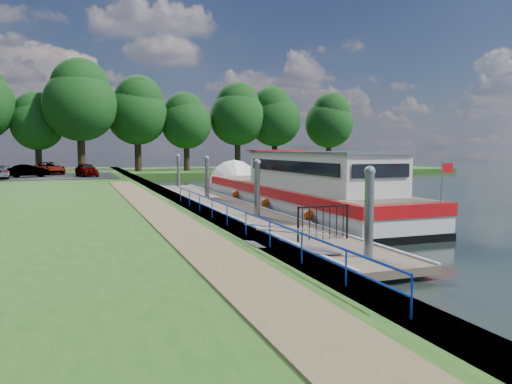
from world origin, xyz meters
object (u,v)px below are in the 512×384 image
object	(u,v)px
barge	(292,191)
car_a	(87,170)
car_b	(28,171)
car_d	(49,168)
pontoon	(228,209)

from	to	relation	value
barge	car_a	world-z (taller)	barge
car_a	car_b	size ratio (longest dim) A/B	1.05
car_a	car_d	distance (m)	5.86
pontoon	barge	size ratio (longest dim) A/B	1.42
car_a	car_b	distance (m)	4.95
car_b	car_d	size ratio (longest dim) A/B	0.77
barge	car_a	bearing A→B (deg)	113.85
barge	car_b	distance (m)	28.09
pontoon	car_d	distance (m)	29.44
pontoon	car_d	bearing A→B (deg)	109.87
pontoon	car_a	xyz separation A→B (m)	(-6.63, 22.87, 1.26)
barge	car_a	xyz separation A→B (m)	(-10.23, 23.13, 0.36)
barge	car_d	distance (m)	31.06
barge	car_d	bearing A→B (deg)	115.95
barge	car_b	world-z (taller)	barge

